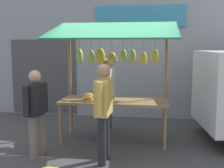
# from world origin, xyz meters

# --- Properties ---
(ground_plane) EXTENTS (40.00, 40.00, 0.00)m
(ground_plane) POSITION_xyz_m (0.00, 0.00, 0.00)
(ground_plane) COLOR #424244
(street_backdrop) EXTENTS (9.00, 0.30, 3.40)m
(street_backdrop) POSITION_xyz_m (0.04, -2.20, 1.70)
(street_backdrop) COLOR #8C939E
(street_backdrop) RESTS_ON ground
(market_stall) EXTENTS (2.50, 1.46, 2.50)m
(market_stall) POSITION_xyz_m (0.02, -0.06, 1.56)
(market_stall) COLOR olive
(market_stall) RESTS_ON ground
(vendor_with_sunhat) EXTENTS (0.44, 0.72, 1.71)m
(vendor_with_sunhat) POSITION_xyz_m (0.25, -0.75, 1.02)
(vendor_with_sunhat) COLOR #4C4C51
(vendor_with_sunhat) RESTS_ON ground
(shopper_with_shopping_bag) EXTENTS (0.24, 0.72, 1.70)m
(shopper_with_shopping_bag) POSITION_xyz_m (0.01, 1.14, 0.99)
(shopper_with_shopping_bag) COLOR #232328
(shopper_with_shopping_bag) RESTS_ON ground
(shopper_in_grey_tee) EXTENTS (0.29, 0.67, 1.57)m
(shopper_in_grey_tee) POSITION_xyz_m (1.26, 1.05, 0.90)
(shopper_in_grey_tee) COLOR #726656
(shopper_in_grey_tee) RESTS_ON ground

